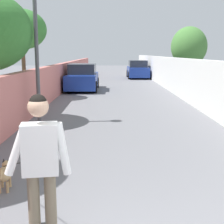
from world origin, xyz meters
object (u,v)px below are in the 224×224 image
at_px(person_skateboarder, 40,158).
at_px(car_far, 138,70).
at_px(lamp_post, 35,20).
at_px(dog, 5,173).
at_px(tree_right_mid, 189,47).
at_px(car_near, 83,78).
at_px(tree_left_near, 22,30).

xyz_separation_m(person_skateboarder, car_far, (24.60, -3.13, -0.34)).
bearing_deg(car_far, lamp_post, 165.63).
distance_m(person_skateboarder, dog, 1.98).
distance_m(dog, car_far, 23.40).
height_order(tree_right_mid, dog, tree_right_mid).
height_order(dog, car_near, car_near).
bearing_deg(car_far, tree_right_mid, -157.11).
bearing_deg(dog, tree_right_mid, -22.65).
relative_size(tree_right_mid, person_skateboarder, 2.33).
bearing_deg(person_skateboarder, car_near, 3.29).
bearing_deg(lamp_post, tree_right_mid, -32.96).
relative_size(person_skateboarder, dog, 0.90).
relative_size(tree_right_mid, lamp_post, 0.84).
distance_m(lamp_post, dog, 5.79).
height_order(person_skateboarder, car_far, person_skateboarder).
xyz_separation_m(car_near, car_far, (9.08, -4.02, -0.00)).
distance_m(tree_left_near, dog, 11.12).
bearing_deg(car_near, tree_right_mid, -70.04).
bearing_deg(person_skateboarder, car_far, -7.25).
distance_m(tree_right_mid, car_near, 7.48).
relative_size(tree_left_near, car_far, 1.04).
bearing_deg(car_far, person_skateboarder, 172.75).
bearing_deg(car_far, dog, 169.98).
height_order(car_near, car_far, same).
xyz_separation_m(tree_left_near, lamp_post, (-5.43, -1.88, -0.09)).
bearing_deg(tree_right_mid, car_near, 109.96).
height_order(tree_right_mid, car_near, tree_right_mid).
relative_size(person_skateboarder, car_far, 0.41).
bearing_deg(car_near, dog, 179.80).
distance_m(dog, car_near, 13.97).
xyz_separation_m(dog, car_far, (23.04, -4.07, 0.44)).
bearing_deg(tree_left_near, car_far, -27.30).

